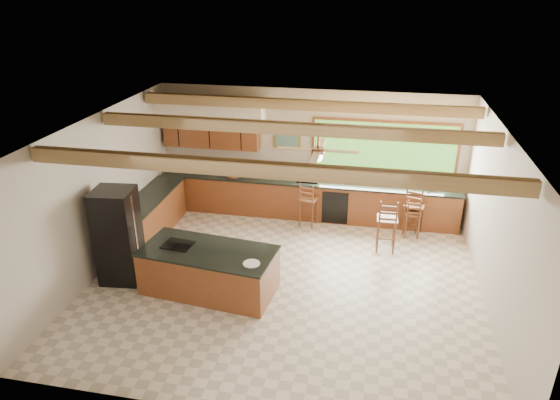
# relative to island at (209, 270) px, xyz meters

# --- Properties ---
(ground) EXTENTS (7.20, 7.20, 0.00)m
(ground) POSITION_rel_island_xyz_m (1.30, 0.54, -0.42)
(ground) COLOR beige
(ground) RESTS_ON ground
(room_shell) EXTENTS (7.27, 6.54, 3.02)m
(room_shell) POSITION_rel_island_xyz_m (1.13, 1.19, 1.79)
(room_shell) COLOR beige
(room_shell) RESTS_ON ground
(counter_run) EXTENTS (7.12, 3.10, 1.23)m
(counter_run) POSITION_rel_island_xyz_m (0.48, 3.06, 0.04)
(counter_run) COLOR brown
(counter_run) RESTS_ON ground
(island) EXTENTS (2.52, 1.40, 0.86)m
(island) POSITION_rel_island_xyz_m (0.00, 0.00, 0.00)
(island) COLOR brown
(island) RESTS_ON ground
(refrigerator) EXTENTS (0.78, 0.76, 1.83)m
(refrigerator) POSITION_rel_island_xyz_m (-1.75, 0.06, 0.49)
(refrigerator) COLOR black
(refrigerator) RESTS_ON ground
(bar_stool_a) EXTENTS (0.46, 0.46, 1.08)m
(bar_stool_a) POSITION_rel_island_xyz_m (1.40, 2.93, 0.22)
(bar_stool_a) COLOR brown
(bar_stool_a) RESTS_ON ground
(bar_stool_b) EXTENTS (0.36, 0.36, 0.94)m
(bar_stool_b) POSITION_rel_island_xyz_m (3.72, 2.81, 0.14)
(bar_stool_b) COLOR brown
(bar_stool_b) RESTS_ON ground
(bar_stool_c) EXTENTS (0.43, 0.43, 1.18)m
(bar_stool_c) POSITION_rel_island_xyz_m (3.16, 2.09, 0.28)
(bar_stool_c) COLOR brown
(bar_stool_c) RESTS_ON ground
(bar_stool_d) EXTENTS (0.53, 0.53, 1.18)m
(bar_stool_d) POSITION_rel_island_xyz_m (3.76, 2.92, 0.28)
(bar_stool_d) COLOR brown
(bar_stool_d) RESTS_ON ground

